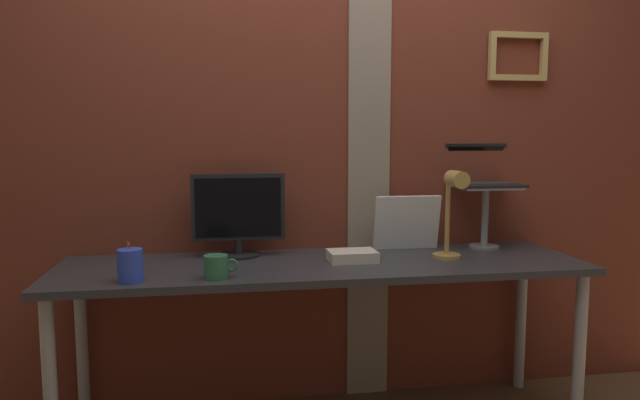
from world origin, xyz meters
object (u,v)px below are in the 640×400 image
(coffee_mug, at_px, (217,267))
(pen_cup, at_px, (130,265))
(laptop, at_px, (480,174))
(whiteboard_panel, at_px, (407,223))
(monitor, at_px, (238,211))
(desk_lamp, at_px, (453,205))

(coffee_mug, bearing_deg, pen_cup, 179.96)
(laptop, height_order, pen_cup, laptop)
(coffee_mug, bearing_deg, whiteboard_panel, 25.08)
(monitor, xyz_separation_m, coffee_mug, (-0.09, -0.38, -0.15))
(monitor, bearing_deg, desk_lamp, -14.72)
(whiteboard_panel, bearing_deg, pen_cup, -160.95)
(whiteboard_panel, relative_size, desk_lamp, 0.80)
(whiteboard_panel, xyz_separation_m, pen_cup, (-1.17, -0.40, -0.06))
(pen_cup, bearing_deg, monitor, 43.40)
(laptop, height_order, coffee_mug, laptop)
(coffee_mug, bearing_deg, laptop, 19.98)
(laptop, xyz_separation_m, whiteboard_panel, (-0.37, -0.04, -0.22))
(monitor, distance_m, whiteboard_panel, 0.77)
(laptop, relative_size, whiteboard_panel, 1.01)
(monitor, relative_size, laptop, 1.29)
(monitor, xyz_separation_m, desk_lamp, (0.88, -0.23, 0.04))
(whiteboard_panel, distance_m, pen_cup, 1.24)
(pen_cup, bearing_deg, desk_lamp, 6.52)
(whiteboard_panel, height_order, pen_cup, whiteboard_panel)
(whiteboard_panel, xyz_separation_m, coffee_mug, (-0.86, -0.40, -0.08))
(monitor, xyz_separation_m, laptop, (1.14, 0.07, 0.14))
(monitor, height_order, laptop, laptop)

